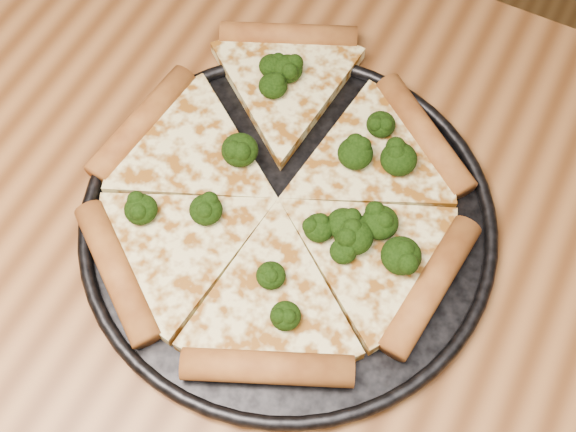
% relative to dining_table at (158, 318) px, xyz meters
% --- Properties ---
extents(dining_table, '(1.20, 0.90, 0.75)m').
position_rel_dining_table_xyz_m(dining_table, '(0.00, 0.00, 0.00)').
color(dining_table, brown).
rests_on(dining_table, ground).
extents(pizza_pan, '(0.37, 0.37, 0.02)m').
position_rel_dining_table_xyz_m(pizza_pan, '(0.09, 0.11, 0.10)').
color(pizza_pan, black).
rests_on(pizza_pan, dining_table).
extents(pizza, '(0.35, 0.39, 0.03)m').
position_rel_dining_table_xyz_m(pizza, '(0.07, 0.12, 0.11)').
color(pizza, '#E5D68C').
rests_on(pizza, pizza_pan).
extents(broccoli_florets, '(0.25, 0.25, 0.03)m').
position_rel_dining_table_xyz_m(broccoli_florets, '(0.10, 0.14, 0.12)').
color(broccoli_florets, black).
rests_on(broccoli_florets, pizza).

